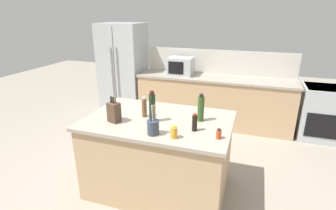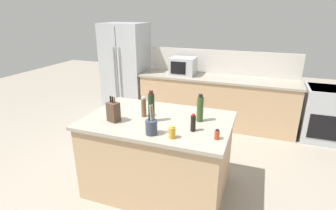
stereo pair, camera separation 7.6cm
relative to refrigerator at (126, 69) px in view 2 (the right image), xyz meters
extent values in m
plane|color=gray|center=(1.63, -2.25, -0.94)|extent=(14.00, 14.00, 0.00)
cube|color=tan|center=(1.93, -0.05, -0.49)|extent=(2.89, 0.62, 0.90)
cube|color=#9E9384|center=(1.93, -0.05, -0.02)|extent=(2.93, 0.66, 0.04)
cube|color=beige|center=(1.93, 0.27, 0.23)|extent=(2.89, 0.03, 0.46)
cube|color=tan|center=(1.63, -2.25, -0.49)|extent=(1.61, 1.04, 0.90)
cube|color=#9E9384|center=(1.63, -2.25, -0.02)|extent=(1.67, 1.10, 0.04)
cube|color=#ADB2B7|center=(0.00, 0.00, 0.00)|extent=(0.86, 0.72, 1.88)
cube|color=#2D2D2D|center=(0.00, -0.36, 0.00)|extent=(0.01, 0.00, 1.78)
cylinder|color=#ADB2B7|center=(-0.06, -0.38, 0.00)|extent=(0.02, 0.02, 1.03)
cylinder|color=#ADB2B7|center=(0.06, -0.38, 0.00)|extent=(0.02, 0.02, 1.03)
cube|color=#ADB2B7|center=(3.82, -0.05, -0.48)|extent=(0.76, 0.64, 0.92)
cube|color=black|center=(3.82, -0.37, -0.59)|extent=(0.61, 0.01, 0.41)
cube|color=black|center=(3.82, -0.05, -0.03)|extent=(0.68, 0.58, 0.02)
cube|color=#ADB2B7|center=(1.27, -0.05, 0.17)|extent=(0.47, 0.38, 0.33)
cube|color=black|center=(1.23, -0.24, 0.17)|extent=(0.29, 0.01, 0.23)
cube|color=#4C3828|center=(1.19, -2.48, 0.11)|extent=(0.15, 0.14, 0.22)
cylinder|color=black|center=(1.16, -2.47, 0.26)|extent=(0.02, 0.02, 0.07)
cylinder|color=black|center=(1.19, -2.48, 0.26)|extent=(0.02, 0.02, 0.07)
cylinder|color=brown|center=(1.23, -2.49, 0.26)|extent=(0.02, 0.02, 0.07)
cylinder|color=#333D4C|center=(1.72, -2.63, 0.08)|extent=(0.12, 0.12, 0.15)
cylinder|color=olive|center=(1.74, -2.62, 0.23)|extent=(0.01, 0.05, 0.18)
cylinder|color=black|center=(1.71, -2.63, 0.23)|extent=(0.01, 0.05, 0.18)
cylinder|color=#B2B2B7|center=(1.73, -2.65, 0.23)|extent=(0.01, 0.03, 0.18)
cylinder|color=black|center=(1.60, -2.33, 0.16)|extent=(0.07, 0.07, 0.32)
cylinder|color=#4C1919|center=(1.60, -2.33, 0.34)|extent=(0.05, 0.05, 0.04)
cylinder|color=#2D4C1E|center=(2.10, -2.14, 0.14)|extent=(0.07, 0.07, 0.28)
cylinder|color=black|center=(2.10, -2.14, 0.30)|extent=(0.05, 0.05, 0.03)
cylinder|color=brown|center=(1.46, -2.23, 0.11)|extent=(0.06, 0.06, 0.21)
cylinder|color=#B2B2B7|center=(1.46, -2.23, 0.23)|extent=(0.04, 0.04, 0.03)
cylinder|color=#B73D1E|center=(2.36, -2.52, 0.04)|extent=(0.05, 0.05, 0.09)
cylinder|color=black|center=(2.36, -2.52, 0.10)|extent=(0.03, 0.03, 0.02)
cylinder|color=black|center=(2.10, -2.42, 0.09)|extent=(0.05, 0.05, 0.17)
cylinder|color=#B22319|center=(2.10, -2.42, 0.18)|extent=(0.04, 0.04, 0.02)
cylinder|color=gold|center=(1.95, -2.64, 0.06)|extent=(0.07, 0.07, 0.11)
cylinder|color=gold|center=(1.95, -2.64, 0.12)|extent=(0.04, 0.04, 0.02)
camera|label=1|loc=(2.63, -4.84, 1.18)|focal=28.00mm
camera|label=2|loc=(2.70, -4.82, 1.18)|focal=28.00mm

